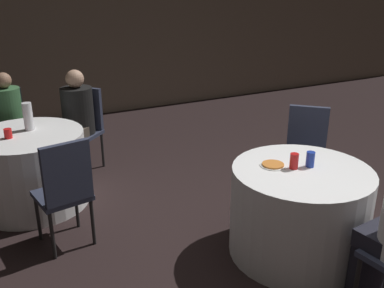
# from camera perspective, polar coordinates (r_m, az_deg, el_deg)

# --- Properties ---
(ground_plane) EXTENTS (16.00, 16.00, 0.00)m
(ground_plane) POSITION_cam_1_polar(r_m,az_deg,el_deg) (3.59, 10.85, -14.93)
(ground_plane) COLOR black
(wall_back) EXTENTS (16.00, 0.06, 2.80)m
(wall_back) POSITION_cam_1_polar(r_m,az_deg,el_deg) (7.14, -12.22, 14.96)
(wall_back) COLOR #7A6B5B
(wall_back) RESTS_ON ground_plane
(table_near) EXTENTS (1.08, 1.08, 0.73)m
(table_near) POSITION_cam_1_polar(r_m,az_deg,el_deg) (3.54, 14.04, -8.74)
(table_near) COLOR white
(table_near) RESTS_ON ground_plane
(table_far) EXTENTS (1.07, 1.07, 0.73)m
(table_far) POSITION_cam_1_polar(r_m,az_deg,el_deg) (4.46, -20.76, -3.17)
(table_far) COLOR white
(table_far) RESTS_ON ground_plane
(chair_near_northeast) EXTENTS (0.57, 0.57, 0.95)m
(chair_near_northeast) POSITION_cam_1_polar(r_m,az_deg,el_deg) (4.33, 14.94, -0.34)
(chair_near_northeast) COLOR #2D3347
(chair_near_northeast) RESTS_ON ground_plane
(chair_far_south) EXTENTS (0.46, 0.46, 0.95)m
(chair_far_south) POSITION_cam_1_polar(r_m,az_deg,el_deg) (3.54, -16.57, -5.42)
(chair_far_south) COLOR #2D3347
(chair_far_south) RESTS_ON ground_plane
(chair_far_northeast) EXTENTS (0.57, 0.57, 0.95)m
(chair_far_northeast) POSITION_cam_1_polar(r_m,az_deg,el_deg) (5.09, -14.19, 2.88)
(chair_far_northeast) COLOR #2D3347
(chair_far_northeast) RESTS_ON ground_plane
(chair_far_north) EXTENTS (0.43, 0.44, 0.95)m
(chair_far_north) POSITION_cam_1_polar(r_m,az_deg,el_deg) (5.28, -23.23, 2.45)
(chair_far_north) COLOR #2D3347
(chair_far_north) RESTS_ON ground_plane
(person_green_jacket) EXTENTS (0.32, 0.49, 1.17)m
(person_green_jacket) POSITION_cam_1_polar(r_m,az_deg,el_deg) (5.11, -22.92, 2.11)
(person_green_jacket) COLOR #4C4238
(person_green_jacket) RESTS_ON ground_plane
(person_black_shirt) EXTENTS (0.49, 0.48, 1.19)m
(person_black_shirt) POSITION_cam_1_polar(r_m,az_deg,el_deg) (4.95, -15.28, 2.80)
(person_black_shirt) COLOR #4C4238
(person_black_shirt) RESTS_ON ground_plane
(pizza_plate_near) EXTENTS (0.20, 0.20, 0.02)m
(pizza_plate_near) POSITION_cam_1_polar(r_m,az_deg,el_deg) (3.39, 10.74, -2.74)
(pizza_plate_near) COLOR white
(pizza_plate_near) RESTS_ON table_near
(soda_can_blue) EXTENTS (0.07, 0.07, 0.12)m
(soda_can_blue) POSITION_cam_1_polar(r_m,az_deg,el_deg) (3.42, 15.50, -1.98)
(soda_can_blue) COLOR #1E38A5
(soda_can_blue) RESTS_ON table_near
(soda_can_red) EXTENTS (0.07, 0.07, 0.12)m
(soda_can_red) POSITION_cam_1_polar(r_m,az_deg,el_deg) (3.36, 13.45, -2.23)
(soda_can_red) COLOR red
(soda_can_red) RESTS_ON table_near
(bottle_far) EXTENTS (0.09, 0.09, 0.27)m
(bottle_far) POSITION_cam_1_polar(r_m,az_deg,el_deg) (4.39, -21.02, 3.44)
(bottle_far) COLOR white
(bottle_far) RESTS_ON table_far
(cup_far) EXTENTS (0.07, 0.07, 0.09)m
(cup_far) POSITION_cam_1_polar(r_m,az_deg,el_deg) (4.25, -23.33, 1.29)
(cup_far) COLOR red
(cup_far) RESTS_ON table_far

